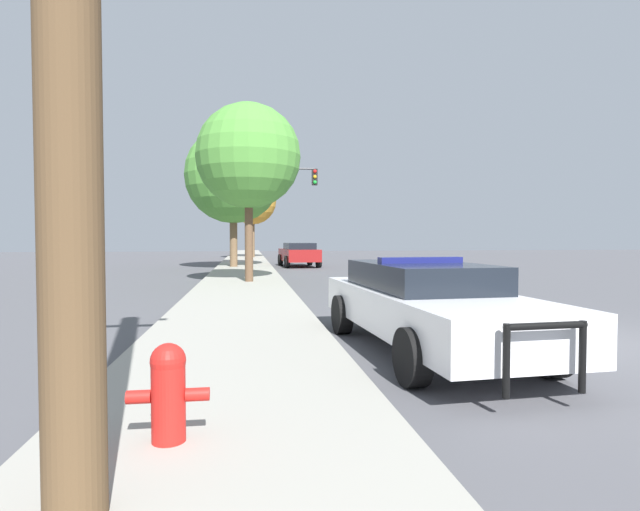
{
  "coord_description": "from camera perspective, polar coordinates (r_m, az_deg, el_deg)",
  "views": [
    {
      "loc": [
        -4.93,
        -7.49,
        1.69
      ],
      "look_at": [
        -2.12,
        11.85,
        0.98
      ],
      "focal_mm": 28.0,
      "sensor_mm": 36.0,
      "label": 1
    }
  ],
  "objects": [
    {
      "name": "ground_plane",
      "position": [
        9.12,
        24.93,
        -8.79
      ],
      "size": [
        110.0,
        110.0,
        0.0
      ],
      "primitive_type": "plane",
      "color": "#4F4F54"
    },
    {
      "name": "sidewalk_left",
      "position": [
        7.66,
        -9.53,
        -10.18
      ],
      "size": [
        3.0,
        110.0,
        0.13
      ],
      "color": "#99968C",
      "rests_on": "ground_plane"
    },
    {
      "name": "police_car",
      "position": [
        7.61,
        11.99,
        -5.32
      ],
      "size": [
        2.25,
        5.38,
        1.39
      ],
      "rotation": [
        0.0,
        0.0,
        3.2
      ],
      "color": "white",
      "rests_on": "ground_plane"
    },
    {
      "name": "fire_hydrant",
      "position": [
        4.09,
        -16.94,
        -14.43
      ],
      "size": [
        0.61,
        0.27,
        0.75
      ],
      "color": "red",
      "rests_on": "sidewalk_left"
    },
    {
      "name": "traffic_light",
      "position": [
        27.57,
        -5.11,
        6.88
      ],
      "size": [
        3.87,
        0.35,
        5.5
      ],
      "color": "#424247",
      "rests_on": "sidewalk_left"
    },
    {
      "name": "car_background_midblock",
      "position": [
        28.92,
        -2.42,
        0.2
      ],
      "size": [
        2.28,
        4.17,
        1.38
      ],
      "rotation": [
        0.0,
        0.0,
        0.08
      ],
      "color": "maroon",
      "rests_on": "ground_plane"
    },
    {
      "name": "tree_sidewalk_far",
      "position": [
        40.29,
        -7.73,
        6.2
      ],
      "size": [
        3.78,
        3.78,
        6.39
      ],
      "color": "brown",
      "rests_on": "sidewalk_left"
    },
    {
      "name": "tree_sidewalk_mid",
      "position": [
        27.33,
        -9.89,
        9.0
      ],
      "size": [
        5.12,
        5.12,
        7.45
      ],
      "color": "brown",
      "rests_on": "sidewalk_left"
    },
    {
      "name": "tree_sidewalk_near",
      "position": [
        18.08,
        -8.17,
        11.15
      ],
      "size": [
        3.69,
        3.69,
        6.28
      ],
      "color": "brown",
      "rests_on": "sidewalk_left"
    }
  ]
}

